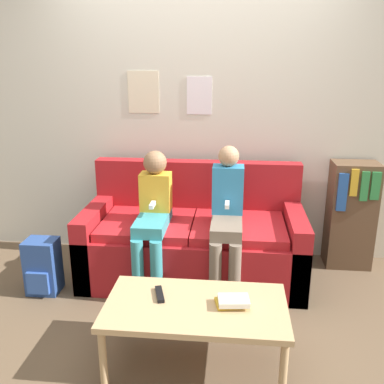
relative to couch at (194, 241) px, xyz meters
name	(u,v)px	position (x,y,z in m)	size (l,w,h in m)	color
ground_plane	(186,309)	(0.00, -0.54, -0.30)	(10.00, 10.00, 0.00)	brown
wall_back	(199,113)	(0.00, 0.51, 1.00)	(8.00, 0.06, 2.60)	beige
couch	(194,241)	(0.00, 0.00, 0.00)	(1.77, 0.84, 0.91)	maroon
coffee_table	(196,310)	(0.12, -1.10, 0.05)	(1.06, 0.58, 0.40)	tan
person_left	(153,213)	(-0.30, -0.21, 0.32)	(0.24, 0.57, 1.08)	teal
person_right	(227,214)	(0.27, -0.20, 0.33)	(0.24, 0.57, 1.13)	#756656
tv_remote	(160,294)	(-0.10, -1.03, 0.10)	(0.09, 0.17, 0.02)	black
book_stack	(233,302)	(0.33, -1.09, 0.12)	(0.21, 0.17, 0.05)	gold
bookshelf	(351,215)	(1.33, 0.32, 0.17)	(0.38, 0.29, 0.93)	brown
backpack	(43,267)	(-1.14, -0.40, -0.09)	(0.24, 0.23, 0.43)	#284789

